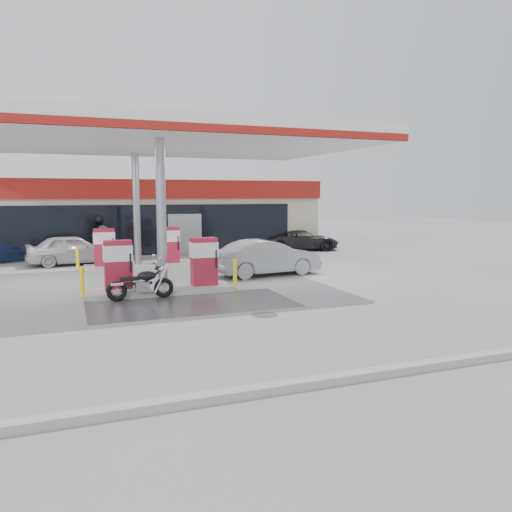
{
  "coord_description": "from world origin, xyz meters",
  "views": [
    {
      "loc": [
        -2.88,
        -14.16,
        3.2
      ],
      "look_at": [
        2.93,
        1.08,
        1.2
      ],
      "focal_mm": 35.0,
      "sensor_mm": 36.0,
      "label": 1
    }
  ],
  "objects_px": {
    "parked_motorcycle": "(142,284)",
    "biker_walking": "(100,239)",
    "pump_island_near": "(163,272)",
    "attendant": "(104,246)",
    "pump_island_far": "(138,252)",
    "parked_car_left": "(3,251)",
    "parked_car_right": "(302,240)",
    "sedan_white": "(73,250)",
    "hatchback_silver": "(267,257)"
  },
  "relations": [
    {
      "from": "hatchback_silver",
      "to": "parked_car_right",
      "type": "xyz_separation_m",
      "value": [
        5.41,
        7.8,
        -0.12
      ]
    },
    {
      "from": "parked_motorcycle",
      "to": "attendant",
      "type": "height_order",
      "value": "attendant"
    },
    {
      "from": "pump_island_far",
      "to": "parked_motorcycle",
      "type": "height_order",
      "value": "pump_island_far"
    },
    {
      "from": "pump_island_far",
      "to": "parked_motorcycle",
      "type": "distance_m",
      "value": 6.84
    },
    {
      "from": "pump_island_near",
      "to": "parked_car_left",
      "type": "distance_m",
      "value": 11.81
    },
    {
      "from": "attendant",
      "to": "hatchback_silver",
      "type": "relative_size",
      "value": 0.43
    },
    {
      "from": "parked_motorcycle",
      "to": "parked_car_left",
      "type": "relative_size",
      "value": 0.55
    },
    {
      "from": "attendant",
      "to": "hatchback_silver",
      "type": "distance_m",
      "value": 7.63
    },
    {
      "from": "parked_car_right",
      "to": "biker_walking",
      "type": "bearing_deg",
      "value": 104.4
    },
    {
      "from": "pump_island_near",
      "to": "parked_car_right",
      "type": "bearing_deg",
      "value": 45.0
    },
    {
      "from": "pump_island_near",
      "to": "hatchback_silver",
      "type": "distance_m",
      "value": 5.09
    },
    {
      "from": "pump_island_far",
      "to": "parked_car_left",
      "type": "bearing_deg",
      "value": 143.35
    },
    {
      "from": "pump_island_near",
      "to": "biker_walking",
      "type": "distance_m",
      "value": 9.9
    },
    {
      "from": "pump_island_far",
      "to": "parked_motorcycle",
      "type": "bearing_deg",
      "value": -96.64
    },
    {
      "from": "pump_island_near",
      "to": "pump_island_far",
      "type": "distance_m",
      "value": 6.0
    },
    {
      "from": "pump_island_near",
      "to": "biker_walking",
      "type": "relative_size",
      "value": 2.51
    },
    {
      "from": "parked_motorcycle",
      "to": "attendant",
      "type": "xyz_separation_m",
      "value": [
        -0.56,
        7.79,
        0.46
      ]
    },
    {
      "from": "attendant",
      "to": "hatchback_silver",
      "type": "bearing_deg",
      "value": -110.67
    },
    {
      "from": "attendant",
      "to": "pump_island_far",
      "type": "bearing_deg",
      "value": -108.27
    },
    {
      "from": "parked_car_left",
      "to": "parked_car_right",
      "type": "bearing_deg",
      "value": -109.86
    },
    {
      "from": "attendant",
      "to": "biker_walking",
      "type": "relative_size",
      "value": 0.9
    },
    {
      "from": "hatchback_silver",
      "to": "parked_car_left",
      "type": "xyz_separation_m",
      "value": [
        -10.36,
        8.1,
        -0.17
      ]
    },
    {
      "from": "pump_island_far",
      "to": "biker_walking",
      "type": "xyz_separation_m",
      "value": [
        -1.35,
        3.8,
        0.31
      ]
    },
    {
      "from": "sedan_white",
      "to": "attendant",
      "type": "bearing_deg",
      "value": -138.31
    },
    {
      "from": "hatchback_silver",
      "to": "parked_car_right",
      "type": "distance_m",
      "value": 9.5
    },
    {
      "from": "parked_motorcycle",
      "to": "parked_car_left",
      "type": "distance_m",
      "value": 12.16
    },
    {
      "from": "pump_island_near",
      "to": "hatchback_silver",
      "type": "bearing_deg",
      "value": 25.63
    },
    {
      "from": "parked_motorcycle",
      "to": "biker_walking",
      "type": "distance_m",
      "value": 10.62
    },
    {
      "from": "pump_island_near",
      "to": "pump_island_far",
      "type": "height_order",
      "value": "same"
    },
    {
      "from": "sedan_white",
      "to": "parked_car_right",
      "type": "xyz_separation_m",
      "value": [
        12.63,
        1.8,
        -0.11
      ]
    },
    {
      "from": "parked_motorcycle",
      "to": "attendant",
      "type": "bearing_deg",
      "value": 91.17
    },
    {
      "from": "pump_island_near",
      "to": "pump_island_far",
      "type": "bearing_deg",
      "value": 90.0
    },
    {
      "from": "biker_walking",
      "to": "pump_island_far",
      "type": "bearing_deg",
      "value": -105.33
    },
    {
      "from": "parked_motorcycle",
      "to": "hatchback_silver",
      "type": "xyz_separation_m",
      "value": [
        5.38,
        2.99,
        0.24
      ]
    },
    {
      "from": "hatchback_silver",
      "to": "parked_car_right",
      "type": "relative_size",
      "value": 1.02
    },
    {
      "from": "attendant",
      "to": "parked_car_left",
      "type": "height_order",
      "value": "attendant"
    },
    {
      "from": "pump_island_far",
      "to": "hatchback_silver",
      "type": "xyz_separation_m",
      "value": [
        4.59,
        -3.8,
        0.0
      ]
    },
    {
      "from": "sedan_white",
      "to": "biker_walking",
      "type": "xyz_separation_m",
      "value": [
        1.27,
        1.6,
        0.33
      ]
    },
    {
      "from": "parked_motorcycle",
      "to": "biker_walking",
      "type": "xyz_separation_m",
      "value": [
        -0.56,
        10.59,
        0.56
      ]
    },
    {
      "from": "pump_island_near",
      "to": "attendant",
      "type": "bearing_deg",
      "value": 100.9
    },
    {
      "from": "pump_island_near",
      "to": "sedan_white",
      "type": "relative_size",
      "value": 1.25
    },
    {
      "from": "parked_motorcycle",
      "to": "parked_car_right",
      "type": "height_order",
      "value": "parked_car_right"
    },
    {
      "from": "attendant",
      "to": "biker_walking",
      "type": "distance_m",
      "value": 2.8
    },
    {
      "from": "sedan_white",
      "to": "hatchback_silver",
      "type": "height_order",
      "value": "hatchback_silver"
    },
    {
      "from": "sedan_white",
      "to": "hatchback_silver",
      "type": "relative_size",
      "value": 0.95
    },
    {
      "from": "pump_island_far",
      "to": "attendant",
      "type": "xyz_separation_m",
      "value": [
        -1.35,
        1.0,
        0.22
      ]
    },
    {
      "from": "parked_car_left",
      "to": "parked_car_right",
      "type": "xyz_separation_m",
      "value": [
        15.78,
        -0.3,
        0.04
      ]
    },
    {
      "from": "pump_island_near",
      "to": "attendant",
      "type": "relative_size",
      "value": 2.78
    },
    {
      "from": "parked_car_left",
      "to": "parked_car_right",
      "type": "height_order",
      "value": "parked_car_right"
    },
    {
      "from": "biker_walking",
      "to": "sedan_white",
      "type": "bearing_deg",
      "value": -163.44
    }
  ]
}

